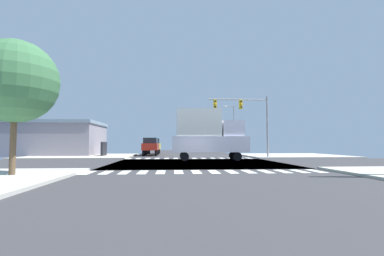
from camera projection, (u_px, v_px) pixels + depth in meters
The scene contains 12 objects.
ground at pixel (198, 163), 23.16m from camera, with size 90.00×90.00×0.05m.
sidewalk_corner_ne at pixel (290, 155), 36.01m from camera, with size 12.00×12.00×0.14m.
sidewalk_corner_nw at pixel (83, 156), 34.23m from camera, with size 12.00×12.00×0.14m.
crosswalk_near at pixel (205, 172), 15.87m from camera, with size 13.50×2.00×0.01m.
crosswalk_far at pixel (190, 158), 30.42m from camera, with size 13.50×2.00×0.01m.
traffic_signal_mast at pixel (245, 112), 31.02m from camera, with size 6.74×0.55×6.87m.
street_lamp at pixel (232, 125), 44.45m from camera, with size 1.78×0.32×7.63m.
bank_building at pixel (58, 139), 37.26m from camera, with size 12.41×9.14×4.47m.
sidewalk_tree at pixel (15, 82), 13.38m from camera, with size 3.96×3.96×6.55m.
suv_nearside_1 at pixel (151, 145), 37.07m from camera, with size 1.96×4.60×2.34m.
box_truck_queued_1 at pixel (207, 133), 26.87m from camera, with size 7.20×2.40×4.85m.
suv_leading_3 at pixel (154, 145), 42.75m from camera, with size 1.96×4.60×2.34m.
Camera 1 is at (-2.09, -23.20, 1.61)m, focal length 26.28 mm.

